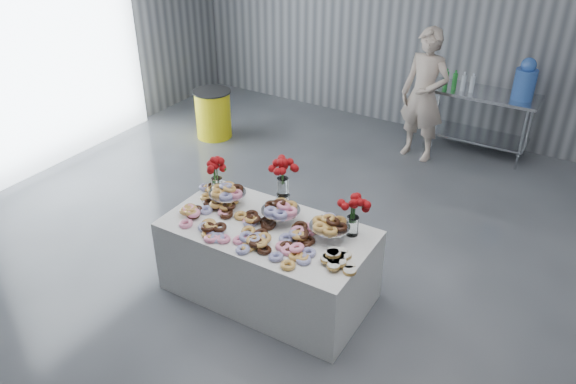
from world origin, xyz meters
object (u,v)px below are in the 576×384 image
at_px(prep_table, 479,111).
at_px(person, 424,95).
at_px(display_table, 268,261).
at_px(water_jug, 525,81).
at_px(trash_barrel, 213,114).

relative_size(prep_table, person, 0.83).
bearing_deg(display_table, water_jug, 71.93).
height_order(display_table, water_jug, water_jug).
xyz_separation_m(person, trash_barrel, (-2.86, -0.97, -0.54)).
xyz_separation_m(prep_table, person, (-0.64, -0.55, 0.28)).
distance_m(water_jug, trash_barrel, 4.35).
bearing_deg(trash_barrel, display_table, -44.21).
relative_size(water_jug, person, 0.31).
relative_size(display_table, trash_barrel, 2.63).
xyz_separation_m(prep_table, trash_barrel, (-3.50, -1.52, -0.26)).
bearing_deg(trash_barrel, person, 18.66).
distance_m(display_table, trash_barrel, 3.71).
distance_m(water_jug, person, 1.29).
height_order(prep_table, water_jug, water_jug).
bearing_deg(person, trash_barrel, -151.59).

